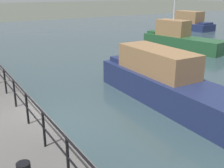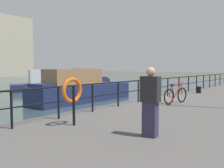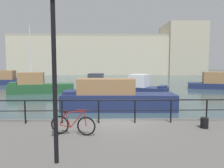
% 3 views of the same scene
% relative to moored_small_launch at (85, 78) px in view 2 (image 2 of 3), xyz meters
% --- Properties ---
extents(ground_plane, '(240.00, 240.00, 0.00)m').
position_rel_moored_small_launch_xyz_m(ground_plane, '(-14.74, -19.31, -0.84)').
color(ground_plane, '#4C5147').
extents(moored_small_launch, '(7.73, 4.45, 2.34)m').
position_rel_moored_small_launch_xyz_m(moored_small_launch, '(0.00, 0.00, 0.00)').
color(moored_small_launch, navy).
rests_on(moored_small_launch, water_basin).
extents(moored_cabin_cruiser, '(8.58, 2.39, 2.38)m').
position_rel_moored_small_launch_xyz_m(moored_cabin_cruiser, '(-14.63, -13.53, 0.10)').
color(moored_cabin_cruiser, navy).
rests_on(moored_cabin_cruiser, water_basin).
extents(moored_harbor_tender, '(6.62, 5.18, 2.23)m').
position_rel_moored_small_launch_xyz_m(moored_harbor_tender, '(-11.18, -4.26, -0.08)').
color(moored_harbor_tender, navy).
rests_on(moored_harbor_tender, water_basin).
extents(quay_railing, '(24.85, 0.07, 1.08)m').
position_rel_moored_small_launch_xyz_m(quay_railing, '(-13.14, -20.06, 0.71)').
color(quay_railing, black).
rests_on(quay_railing, quay_promenade).
extents(parked_bicycle, '(1.75, 0.41, 0.98)m').
position_rel_moored_small_launch_xyz_m(parked_bicycle, '(-16.54, -21.65, 0.36)').
color(parked_bicycle, black).
rests_on(parked_bicycle, quay_promenade).
extents(mooring_bollard, '(0.32, 0.32, 0.44)m').
position_rel_moored_small_launch_xyz_m(mooring_bollard, '(-11.15, -20.94, 0.19)').
color(mooring_bollard, black).
rests_on(mooring_bollard, quay_promenade).
extents(life_ring_stand, '(0.75, 0.16, 1.40)m').
position_rel_moored_small_launch_xyz_m(life_ring_stand, '(-22.55, -21.05, 0.95)').
color(life_ring_stand, black).
rests_on(life_ring_stand, quay_promenade).
extents(standing_person, '(0.32, 0.46, 1.69)m').
position_rel_moored_small_launch_xyz_m(standing_person, '(-22.26, -23.45, 0.84)').
color(standing_person, '#332D4C').
rests_on(standing_person, quay_promenade).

